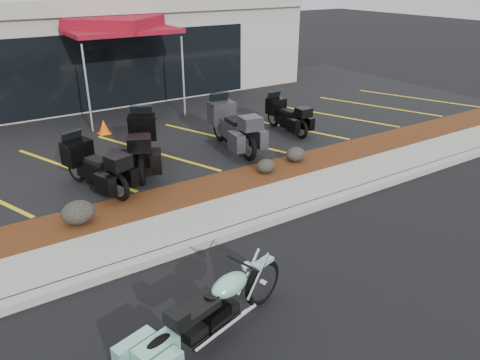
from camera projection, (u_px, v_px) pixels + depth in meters
ground at (278, 251)px, 8.54m from camera, size 90.00×90.00×0.00m
curb at (251, 227)px, 9.20m from camera, size 24.00×0.25×0.15m
sidewalk at (232, 213)px, 9.74m from camera, size 24.00×1.20×0.15m
mulch_bed at (204, 192)px, 10.66m from camera, size 24.00×1.20×0.16m
upper_lot at (121, 130)px, 14.80m from camera, size 26.00×9.60×0.15m
dealership_building at (62, 44)px, 18.82m from camera, size 18.00×8.16×4.00m
boulder_left at (78, 212)px, 9.07m from camera, size 0.65×0.55×0.46m
boulder_mid at (266, 166)px, 11.41m from camera, size 0.47×0.40×0.34m
boulder_right at (295, 154)px, 12.09m from camera, size 0.52×0.44×0.37m
hero_cruiser at (262, 276)px, 6.99m from camera, size 2.89×1.44×0.99m
touring_black_front at (75, 157)px, 10.73m from camera, size 1.45×2.30×1.25m
touring_black_mid at (143, 132)px, 12.15m from camera, size 1.83×2.60×1.42m
touring_grey at (219, 117)px, 13.39m from camera, size 1.17×2.52×1.42m
touring_black_rear at (274, 109)px, 14.69m from camera, size 0.79×1.96×1.13m
traffic_cone at (104, 127)px, 14.16m from camera, size 0.44×0.44×0.43m
popup_canopy at (115, 26)px, 15.33m from camera, size 3.54×3.54×3.18m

